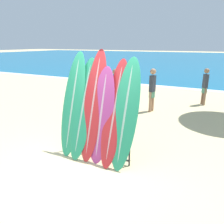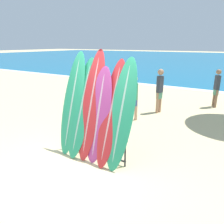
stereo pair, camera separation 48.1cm
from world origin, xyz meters
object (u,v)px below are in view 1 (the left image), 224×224
object	(u,v)px
surfboard_slot_5	(125,114)
person_near_water	(152,89)
person_far_left	(129,96)
surfboard_rack	(97,139)
surfboard_slot_4	(114,113)
surfboard_slot_0	(73,104)
surfboard_slot_1	(83,108)
surfboard_slot_3	(101,115)
person_mid_beach	(205,85)
person_far_right	(115,89)
surfboard_slot_2	(93,106)

from	to	relation	value
surfboard_slot_5	person_near_water	world-z (taller)	surfboard_slot_5
surfboard_slot_5	person_far_left	size ratio (longest dim) A/B	1.50
surfboard_rack	surfboard_slot_4	bearing A→B (deg)	10.04
surfboard_rack	surfboard_slot_0	xyz separation A→B (m)	(-0.71, 0.08, 0.76)
surfboard_rack	surfboard_slot_1	distance (m)	0.80
surfboard_slot_3	person_near_water	distance (m)	4.26
surfboard_slot_0	surfboard_slot_4	xyz separation A→B (m)	(1.14, -0.00, -0.07)
person_mid_beach	person_far_right	size ratio (longest dim) A/B	0.94
surfboard_rack	surfboard_slot_4	size ratio (longest dim) A/B	0.74
person_near_water	surfboard_slot_3	bearing A→B (deg)	-164.29
surfboard_slot_5	person_mid_beach	xyz separation A→B (m)	(1.11, 6.27, -0.31)
surfboard_slot_4	person_mid_beach	size ratio (longest dim) A/B	1.44
surfboard_slot_1	surfboard_slot_3	world-z (taller)	surfboard_slot_1
surfboard_slot_0	person_mid_beach	distance (m)	6.75
surfboard_rack	person_far_right	bearing A→B (deg)	109.52
surfboard_slot_0	person_far_right	size ratio (longest dim) A/B	1.44
surfboard_slot_5	surfboard_slot_4	bearing A→B (deg)	179.18
surfboard_slot_0	surfboard_slot_3	distance (m)	0.85
surfboard_slot_2	surfboard_slot_5	world-z (taller)	surfboard_slot_2
surfboard_slot_2	person_far_left	xyz separation A→B (m)	(-0.29, 2.85, -0.40)
surfboard_slot_2	surfboard_slot_3	world-z (taller)	surfboard_slot_2
surfboard_slot_2	person_near_water	world-z (taller)	surfboard_slot_2
surfboard_slot_0	person_mid_beach	size ratio (longest dim) A/B	1.53
surfboard_slot_2	person_mid_beach	distance (m)	6.55
surfboard_rack	surfboard_slot_1	size ratio (longest dim) A/B	0.74
surfboard_slot_5	surfboard_slot_3	bearing A→B (deg)	-175.57
surfboard_slot_0	surfboard_slot_2	xyz separation A→B (m)	(0.58, 0.01, 0.03)
surfboard_slot_3	surfboard_slot_4	distance (m)	0.33
surfboard_slot_0	surfboard_slot_4	size ratio (longest dim) A/B	1.06
person_far_left	surfboard_slot_5	bearing A→B (deg)	74.85
surfboard_slot_0	surfboard_slot_1	distance (m)	0.31
surfboard_slot_1	surfboard_slot_3	size ratio (longest dim) A/B	1.08
person_far_left	person_far_right	distance (m)	1.04
surfboard_slot_1	surfboard_slot_5	world-z (taller)	surfboard_slot_5
surfboard_slot_4	surfboard_slot_2	bearing A→B (deg)	178.88
surfboard_rack	person_far_right	size ratio (longest dim) A/B	1.00
surfboard_slot_3	person_mid_beach	bearing A→B (deg)	75.03
person_near_water	person_far_right	world-z (taller)	person_near_water
surfboard_slot_4	surfboard_slot_3	bearing A→B (deg)	-171.08
surfboard_slot_1	surfboard_slot_3	bearing A→B (deg)	-4.89
surfboard_slot_3	person_near_water	world-z (taller)	surfboard_slot_3
surfboard_slot_4	person_near_water	xyz separation A→B (m)	(-0.41, 4.21, -0.23)
surfboard_slot_0	surfboard_slot_1	size ratio (longest dim) A/B	1.06
surfboard_slot_0	surfboard_slot_1	world-z (taller)	surfboard_slot_0
person_far_left	surfboard_slot_3	bearing A→B (deg)	64.04
surfboard_slot_4	person_mid_beach	xyz separation A→B (m)	(1.38, 6.26, -0.29)
surfboard_slot_3	surfboard_slot_1	bearing A→B (deg)	175.11
surfboard_rack	surfboard_slot_5	distance (m)	1.00
person_mid_beach	surfboard_slot_1	bearing A→B (deg)	125.94
surfboard_rack	person_far_left	size ratio (longest dim) A/B	1.08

